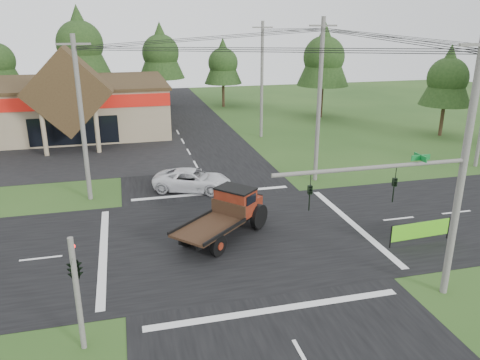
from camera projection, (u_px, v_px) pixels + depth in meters
name	position (u px, v px, depth m)	size (l,w,h in m)	color
ground	(236.00, 237.00, 25.57)	(120.00, 120.00, 0.00)	#244318
road_ns	(236.00, 237.00, 25.57)	(12.00, 120.00, 0.02)	black
road_ew	(236.00, 237.00, 25.57)	(120.00, 12.00, 0.02)	black
parking_apron	(23.00, 159.00, 39.75)	(28.00, 14.00, 0.02)	black
cvs_building	(20.00, 107.00, 48.15)	(30.40, 18.20, 9.19)	gray
traffic_signal_mast	(422.00, 201.00, 18.61)	(8.12, 0.24, 7.00)	#595651
traffic_signal_corner	(73.00, 259.00, 15.97)	(0.53, 2.48, 4.40)	#595651
utility_pole_nr	(463.00, 169.00, 18.60)	(2.00, 0.30, 11.00)	#595651
utility_pole_nw	(82.00, 119.00, 29.31)	(2.00, 0.30, 10.50)	#595651
utility_pole_ne	(319.00, 101.00, 32.85)	(2.00, 0.30, 11.50)	#595651
utility_pole_n	(262.00, 79.00, 45.74)	(2.00, 0.30, 11.20)	#595651
tree_row_c	(79.00, 42.00, 58.03)	(7.28, 7.28, 13.13)	#332316
tree_row_d	(160.00, 51.00, 61.70)	(6.16, 6.16, 11.11)	#332316
tree_row_e	(223.00, 61.00, 62.15)	(5.04, 5.04, 9.09)	#332316
tree_side_ne	(324.00, 55.00, 54.86)	(6.16, 6.16, 11.11)	#332316
tree_side_e_near	(448.00, 76.00, 46.15)	(5.04, 5.04, 9.09)	#332316
antique_flatbed_truck	(223.00, 216.00, 25.07)	(2.34, 6.14, 2.57)	#51160B
roadside_banner	(420.00, 232.00, 24.67)	(3.70, 0.11, 1.26)	#4DAE17
white_pickup	(192.00, 180.00, 32.43)	(2.46, 5.33, 1.48)	silver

